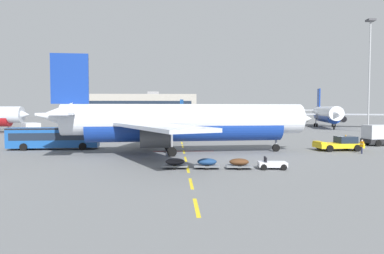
% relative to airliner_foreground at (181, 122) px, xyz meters
% --- Properties ---
extents(ground, '(400.00, 400.00, 0.00)m').
position_rel_airliner_foreground_xyz_m(ground, '(22.37, 20.09, -3.95)').
color(ground, slate).
extents(apron_paint_markings, '(8.00, 93.00, 0.01)m').
position_rel_airliner_foreground_xyz_m(apron_paint_markings, '(0.37, 16.59, -3.95)').
color(apron_paint_markings, yellow).
rests_on(apron_paint_markings, ground).
extents(airliner_foreground, '(34.82, 34.49, 12.20)m').
position_rel_airliner_foreground_xyz_m(airliner_foreground, '(0.00, 0.00, 0.00)').
color(airliner_foreground, silver).
rests_on(airliner_foreground, ground).
extents(pushback_tug, '(6.18, 3.53, 2.08)m').
position_rel_airliner_foreground_xyz_m(pushback_tug, '(21.33, 1.94, -3.05)').
color(pushback_tug, yellow).
rests_on(pushback_tug, ground).
extents(airliner_mid_left, '(33.73, 34.56, 12.22)m').
position_rel_airliner_foreground_xyz_m(airliner_mid_left, '(44.49, 60.47, 0.01)').
color(airliner_mid_left, silver).
rests_on(airliner_mid_left, ground).
extents(airliner_far_right, '(24.66, 25.68, 9.24)m').
position_rel_airliner_foreground_xyz_m(airliner_far_right, '(-1.29, 90.11, -0.96)').
color(airliner_far_right, white).
rests_on(airliner_far_right, ground).
extents(apron_shuttle_bus, '(12.17, 3.57, 3.00)m').
position_rel_airliner_foreground_xyz_m(apron_shuttle_bus, '(-17.48, 5.27, -2.20)').
color(apron_shuttle_bus, '#194C99').
rests_on(apron_shuttle_bus, ground).
extents(catering_truck, '(7.30, 3.52, 3.14)m').
position_rel_airliner_foreground_xyz_m(catering_truck, '(31.20, 8.13, -2.30)').
color(catering_truck, black).
rests_on(catering_truck, ground).
extents(fuel_service_truck, '(5.68, 7.23, 3.14)m').
position_rel_airliner_foreground_xyz_m(fuel_service_truck, '(-25.56, 18.42, -2.30)').
color(fuel_service_truck, black).
rests_on(fuel_service_truck, ground).
extents(baggage_train, '(11.68, 2.46, 1.14)m').
position_rel_airliner_foreground_xyz_m(baggage_train, '(3.69, -11.92, -3.42)').
color(baggage_train, silver).
rests_on(baggage_train, ground).
extents(ground_crew_worker, '(0.31, 0.70, 1.74)m').
position_rel_airliner_foreground_xyz_m(ground_crew_worker, '(22.54, -1.55, -2.95)').
color(ground_crew_worker, '#191E38').
rests_on(ground_crew_worker, ground).
extents(apron_light_mast_far, '(1.80, 1.80, 26.60)m').
position_rel_airliner_foreground_xyz_m(apron_light_mast_far, '(45.34, 38.34, 12.46)').
color(apron_light_mast_far, slate).
rests_on(apron_light_mast_far, ground).
extents(terminal_satellite, '(64.24, 21.69, 14.57)m').
position_rel_airliner_foreground_xyz_m(terminal_satellite, '(-21.53, 149.21, 2.56)').
color(terminal_satellite, '#9E998E').
rests_on(terminal_satellite, ground).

